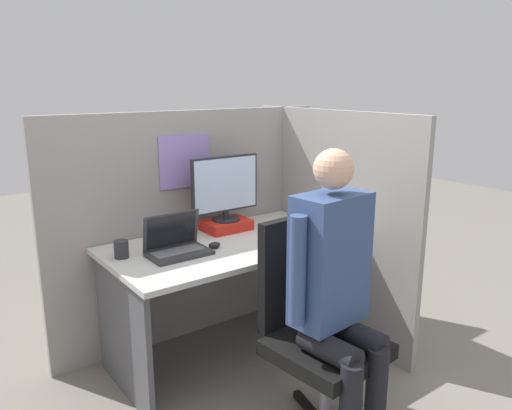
{
  "coord_description": "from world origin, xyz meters",
  "views": [
    {
      "loc": [
        -1.51,
        -1.91,
        1.61
      ],
      "look_at": [
        0.05,
        0.19,
        0.97
      ],
      "focal_mm": 35.0,
      "sensor_mm": 36.0,
      "label": 1
    }
  ],
  "objects_px": {
    "paper_box": "(226,225)",
    "carrot_toy": "(281,238)",
    "monitor": "(225,187)",
    "stapler": "(314,221)",
    "person": "(336,281)",
    "office_chair": "(313,324)",
    "pen_cup": "(121,249)",
    "laptop": "(177,246)"
  },
  "relations": [
    {
      "from": "laptop",
      "to": "carrot_toy",
      "type": "xyz_separation_m",
      "value": [
        0.58,
        -0.16,
        -0.02
      ]
    },
    {
      "from": "stapler",
      "to": "office_chair",
      "type": "distance_m",
      "value": 0.99
    },
    {
      "from": "office_chair",
      "to": "pen_cup",
      "type": "height_order",
      "value": "office_chair"
    },
    {
      "from": "stapler",
      "to": "person",
      "type": "distance_m",
      "value": 1.09
    },
    {
      "from": "paper_box",
      "to": "monitor",
      "type": "distance_m",
      "value": 0.24
    },
    {
      "from": "stapler",
      "to": "monitor",
      "type": "bearing_deg",
      "value": 155.86
    },
    {
      "from": "office_chair",
      "to": "person",
      "type": "xyz_separation_m",
      "value": [
        -0.01,
        -0.15,
        0.26
      ]
    },
    {
      "from": "person",
      "to": "pen_cup",
      "type": "bearing_deg",
      "value": 120.16
    },
    {
      "from": "monitor",
      "to": "laptop",
      "type": "bearing_deg",
      "value": -153.93
    },
    {
      "from": "monitor",
      "to": "office_chair",
      "type": "relative_size",
      "value": 0.47
    },
    {
      "from": "stapler",
      "to": "carrot_toy",
      "type": "distance_m",
      "value": 0.43
    },
    {
      "from": "stapler",
      "to": "person",
      "type": "relative_size",
      "value": 0.12
    },
    {
      "from": "carrot_toy",
      "to": "person",
      "type": "height_order",
      "value": "person"
    },
    {
      "from": "paper_box",
      "to": "carrot_toy",
      "type": "relative_size",
      "value": 1.76
    },
    {
      "from": "carrot_toy",
      "to": "pen_cup",
      "type": "relative_size",
      "value": 1.71
    },
    {
      "from": "carrot_toy",
      "to": "pen_cup",
      "type": "bearing_deg",
      "value": 161.33
    },
    {
      "from": "monitor",
      "to": "person",
      "type": "height_order",
      "value": "person"
    },
    {
      "from": "paper_box",
      "to": "laptop",
      "type": "bearing_deg",
      "value": -154.22
    },
    {
      "from": "laptop",
      "to": "stapler",
      "type": "distance_m",
      "value": 0.99
    },
    {
      "from": "carrot_toy",
      "to": "stapler",
      "type": "bearing_deg",
      "value": 20.45
    },
    {
      "from": "person",
      "to": "paper_box",
      "type": "bearing_deg",
      "value": 82.54
    },
    {
      "from": "stapler",
      "to": "paper_box",
      "type": "bearing_deg",
      "value": 156.11
    },
    {
      "from": "person",
      "to": "stapler",
      "type": "bearing_deg",
      "value": 51.89
    },
    {
      "from": "paper_box",
      "to": "office_chair",
      "type": "xyz_separation_m",
      "value": [
        -0.13,
        -0.94,
        -0.24
      ]
    },
    {
      "from": "laptop",
      "to": "person",
      "type": "distance_m",
      "value": 0.92
    },
    {
      "from": "office_chair",
      "to": "laptop",
      "type": "bearing_deg",
      "value": 114.52
    },
    {
      "from": "stapler",
      "to": "pen_cup",
      "type": "relative_size",
      "value": 1.67
    },
    {
      "from": "stapler",
      "to": "office_chair",
      "type": "bearing_deg",
      "value": -132.91
    },
    {
      "from": "monitor",
      "to": "carrot_toy",
      "type": "distance_m",
      "value": 0.48
    },
    {
      "from": "office_chair",
      "to": "person",
      "type": "distance_m",
      "value": 0.3
    },
    {
      "from": "laptop",
      "to": "pen_cup",
      "type": "height_order",
      "value": "laptop"
    },
    {
      "from": "paper_box",
      "to": "pen_cup",
      "type": "distance_m",
      "value": 0.72
    },
    {
      "from": "paper_box",
      "to": "stapler",
      "type": "distance_m",
      "value": 0.58
    },
    {
      "from": "paper_box",
      "to": "carrot_toy",
      "type": "xyz_separation_m",
      "value": [
        0.12,
        -0.38,
        -0.01
      ]
    },
    {
      "from": "office_chair",
      "to": "pen_cup",
      "type": "distance_m",
      "value": 1.06
    },
    {
      "from": "person",
      "to": "pen_cup",
      "type": "xyz_separation_m",
      "value": [
        -0.58,
        0.99,
        -0.01
      ]
    },
    {
      "from": "paper_box",
      "to": "stapler",
      "type": "height_order",
      "value": "paper_box"
    },
    {
      "from": "monitor",
      "to": "stapler",
      "type": "relative_size",
      "value": 2.96
    },
    {
      "from": "monitor",
      "to": "stapler",
      "type": "height_order",
      "value": "monitor"
    },
    {
      "from": "monitor",
      "to": "person",
      "type": "bearing_deg",
      "value": -97.44
    },
    {
      "from": "monitor",
      "to": "carrot_toy",
      "type": "xyz_separation_m",
      "value": [
        0.12,
        -0.39,
        -0.25
      ]
    },
    {
      "from": "carrot_toy",
      "to": "paper_box",
      "type": "bearing_deg",
      "value": 108.01
    }
  ]
}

